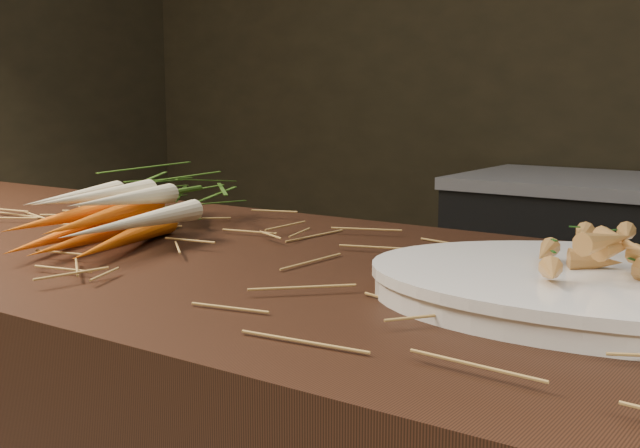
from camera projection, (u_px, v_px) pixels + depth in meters
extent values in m
cone|color=#E35D0E|center=(66.00, 235.00, 1.11)|extent=(0.14, 0.28, 0.04)
cone|color=#E35D0E|center=(95.00, 236.00, 1.09)|extent=(0.12, 0.29, 0.04)
cone|color=#E35D0E|center=(125.00, 238.00, 1.08)|extent=(0.15, 0.28, 0.04)
cone|color=#E35D0E|center=(76.00, 215.00, 1.09)|extent=(0.11, 0.29, 0.04)
cone|color=#E35D0E|center=(105.00, 217.00, 1.07)|extent=(0.13, 0.28, 0.04)
cone|color=beige|center=(75.00, 197.00, 1.11)|extent=(0.14, 0.26, 0.04)
cone|color=beige|center=(97.00, 196.00, 1.08)|extent=(0.10, 0.27, 0.04)
cone|color=beige|center=(124.00, 199.00, 1.08)|extent=(0.12, 0.26, 0.05)
cone|color=beige|center=(133.00, 222.00, 1.05)|extent=(0.06, 0.27, 0.03)
ellipsoid|color=#3C681D|center=(179.00, 192.00, 1.32)|extent=(0.24, 0.29, 0.09)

